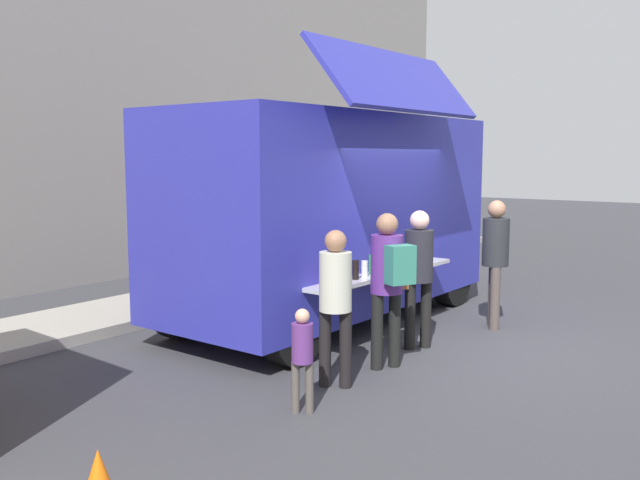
{
  "coord_description": "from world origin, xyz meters",
  "views": [
    {
      "loc": [
        -7.89,
        -3.56,
        2.4
      ],
      "look_at": [
        -0.74,
        1.7,
        1.3
      ],
      "focal_mm": 37.92,
      "sensor_mm": 36.0,
      "label": 1
    }
  ],
  "objects": [
    {
      "name": "ground_plane",
      "position": [
        0.0,
        0.0,
        0.0
      ],
      "size": [
        60.0,
        60.0,
        0.0
      ],
      "primitive_type": "plane",
      "color": "#38383D"
    },
    {
      "name": "customer_mid_with_backpack",
      "position": [
        -1.43,
        0.24,
        1.09
      ],
      "size": [
        0.48,
        0.58,
        1.77
      ],
      "rotation": [
        0.0,
        0.0,
        1.09
      ],
      "color": "black",
      "rests_on": "ground"
    },
    {
      "name": "food_truck_main",
      "position": [
        0.07,
        2.08,
        1.62
      ],
      "size": [
        5.46,
        2.99,
        3.74
      ],
      "rotation": [
        0.0,
        0.0,
        -0.02
      ],
      "color": "#2C2FA4",
      "rests_on": "ground"
    },
    {
      "name": "customer_front_ordering",
      "position": [
        -0.5,
        0.37,
        1.03
      ],
      "size": [
        0.54,
        0.44,
        1.74
      ],
      "rotation": [
        0.0,
        0.0,
        1.02
      ],
      "color": "black",
      "rests_on": "ground"
    },
    {
      "name": "child_near_queue",
      "position": [
        -3.06,
        0.19,
        0.6
      ],
      "size": [
        0.2,
        0.2,
        1.0
      ],
      "rotation": [
        0.0,
        0.0,
        0.55
      ],
      "color": "#4F4944",
      "rests_on": "ground"
    },
    {
      "name": "trash_bin",
      "position": [
        4.27,
        4.4,
        0.43
      ],
      "size": [
        0.6,
        0.6,
        0.86
      ],
      "primitive_type": "cylinder",
      "color": "#2B6535",
      "rests_on": "ground"
    },
    {
      "name": "customer_rear_waiting",
      "position": [
        -2.28,
        0.37,
        0.99
      ],
      "size": [
        0.34,
        0.34,
        1.66
      ],
      "rotation": [
        0.0,
        0.0,
        0.43
      ],
      "color": "black",
      "rests_on": "ground"
    },
    {
      "name": "customer_extra_browsing",
      "position": [
        1.07,
        -0.01,
        1.07
      ],
      "size": [
        0.37,
        0.37,
        1.8
      ],
      "rotation": [
        0.0,
        0.0,
        2.06
      ],
      "color": "#4E433F",
      "rests_on": "ground"
    }
  ]
}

